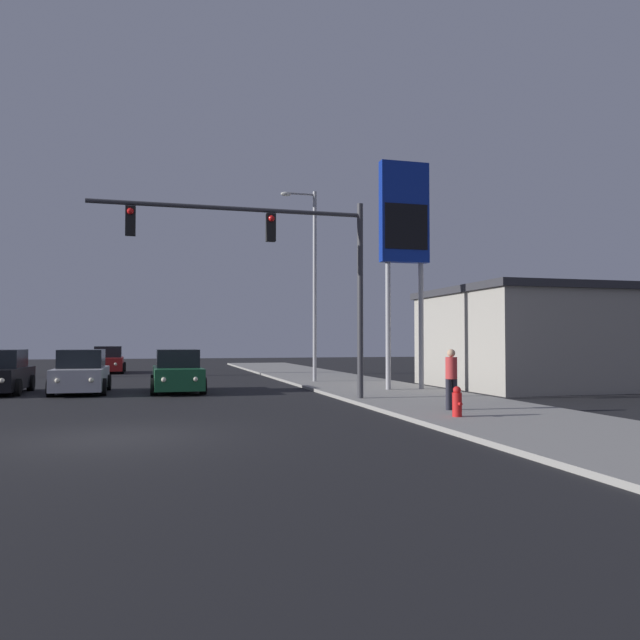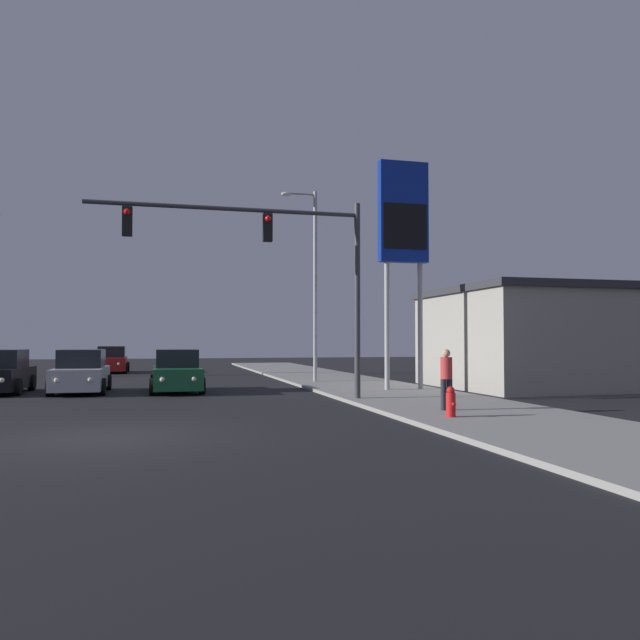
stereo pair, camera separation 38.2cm
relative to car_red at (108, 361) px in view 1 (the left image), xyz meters
The scene contains 11 objects.
ground_plane 27.83m from the car_red, 86.06° to the right, with size 120.00×120.00×0.00m, color black.
sidewalk_right 21.12m from the car_red, 57.28° to the right, with size 5.00×60.00×0.12m.
building_gas_station 26.63m from the car_red, 41.52° to the right, with size 10.30×8.30×4.30m.
car_red is the anchor object (origin of this frame).
car_green 16.67m from the car_red, 77.32° to the right, with size 2.04×4.32×1.68m.
car_silver 15.81m from the car_red, 89.81° to the right, with size 2.04×4.31×1.68m.
traffic_light_mast 23.17m from the car_red, 72.67° to the right, with size 8.76×0.36×6.50m.
street_lamp 16.95m from the car_red, 52.55° to the right, with size 1.74×0.24×9.00m.
gas_station_sign 23.08m from the car_red, 56.54° to the right, with size 2.00×0.42×9.00m.
fire_hydrant 29.03m from the car_red, 69.65° to the right, with size 0.24×0.34×0.76m.
pedestrian_on_sidewalk 27.92m from the car_red, 67.54° to the right, with size 0.34×0.32×1.67m.
Camera 1 is at (0.80, -13.70, 2.02)m, focal length 35.00 mm.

